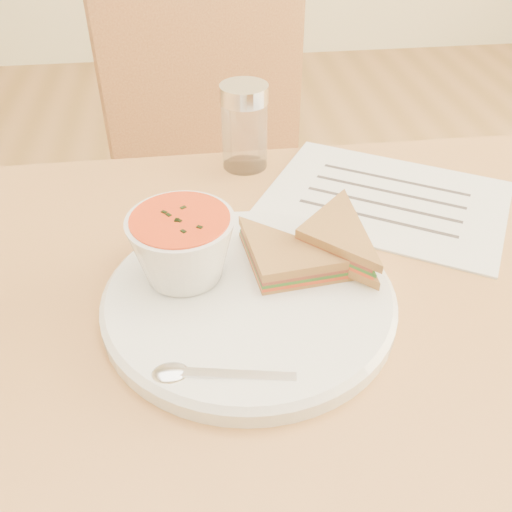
{
  "coord_description": "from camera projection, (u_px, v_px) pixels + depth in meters",
  "views": [
    {
      "loc": [
        -0.16,
        -0.44,
        1.16
      ],
      "look_at": [
        -0.1,
        0.02,
        0.8
      ],
      "focal_mm": 40.0,
      "sensor_mm": 36.0,
      "label": 1
    }
  ],
  "objects": [
    {
      "name": "sandwich_half_a",
      "position": [
        262.0,
        288.0,
        0.58
      ],
      "size": [
        0.12,
        0.12,
        0.03
      ],
      "primitive_type": null,
      "rotation": [
        0.0,
        0.0,
        0.11
      ],
      "color": "#A27B39",
      "rests_on": "plate"
    },
    {
      "name": "dining_table",
      "position": [
        322.0,
        487.0,
        0.84
      ],
      "size": [
        1.0,
        0.7,
        0.75
      ],
      "primitive_type": null,
      "color": "olive",
      "rests_on": "floor"
    },
    {
      "name": "plate",
      "position": [
        249.0,
        300.0,
        0.6
      ],
      "size": [
        0.31,
        0.31,
        0.02
      ],
      "primitive_type": null,
      "rotation": [
        0.0,
        0.0,
        -0.02
      ],
      "color": "white",
      "rests_on": "dining_table"
    },
    {
      "name": "chair_far",
      "position": [
        250.0,
        232.0,
        1.17
      ],
      "size": [
        0.55,
        0.55,
        0.96
      ],
      "primitive_type": null,
      "rotation": [
        0.0,
        0.0,
        3.48
      ],
      "color": "brown",
      "rests_on": "floor"
    },
    {
      "name": "condiment_shaker",
      "position": [
        244.0,
        127.0,
        0.8
      ],
      "size": [
        0.08,
        0.08,
        0.12
      ],
      "primitive_type": null,
      "rotation": [
        0.0,
        0.0,
        -0.29
      ],
      "color": "silver",
      "rests_on": "dining_table"
    },
    {
      "name": "spoon",
      "position": [
        227.0,
        375.0,
        0.5
      ],
      "size": [
        0.17,
        0.06,
        0.01
      ],
      "primitive_type": null,
      "rotation": [
        0.0,
        0.0,
        -0.17
      ],
      "color": "silver",
      "rests_on": "plate"
    },
    {
      "name": "soup_bowl",
      "position": [
        183.0,
        250.0,
        0.59
      ],
      "size": [
        0.14,
        0.14,
        0.08
      ],
      "primitive_type": null,
      "rotation": [
        0.0,
        0.0,
        -0.27
      ],
      "color": "white",
      "rests_on": "plate"
    },
    {
      "name": "paper_menu",
      "position": [
        386.0,
        199.0,
        0.77
      ],
      "size": [
        0.38,
        0.35,
        0.0
      ],
      "primitive_type": null,
      "rotation": [
        0.0,
        0.0,
        -0.55
      ],
      "color": "silver",
      "rests_on": "dining_table"
    },
    {
      "name": "sandwich_half_b",
      "position": [
        295.0,
        242.0,
        0.62
      ],
      "size": [
        0.15,
        0.15,
        0.03
      ],
      "primitive_type": null,
      "rotation": [
        0.0,
        0.0,
        -0.78
      ],
      "color": "#A27B39",
      "rests_on": "plate"
    }
  ]
}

